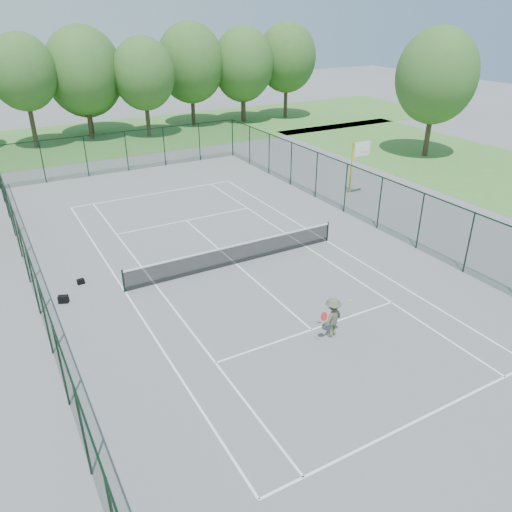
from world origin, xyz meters
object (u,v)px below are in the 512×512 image
Objects in this scene: tennis_player at (332,317)px; tennis_net at (236,253)px; sports_bag_a at (63,299)px; basketball_goal at (357,157)px.

tennis_net is at bearing 93.56° from tennis_player.
tennis_net is 5.36× the size of tennis_player.
tennis_player is at bearing -18.80° from sports_bag_a.
sports_bag_a is (-8.00, 0.41, -0.41)m from tennis_net.
tennis_net reaches higher than sports_bag_a.
sports_bag_a is 11.28m from tennis_player.
basketball_goal reaches higher than tennis_player.
sports_bag_a is (-19.52, -4.68, -2.41)m from basketball_goal.
tennis_net is 3.04× the size of basketball_goal.
tennis_net is at bearing 19.72° from sports_bag_a.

